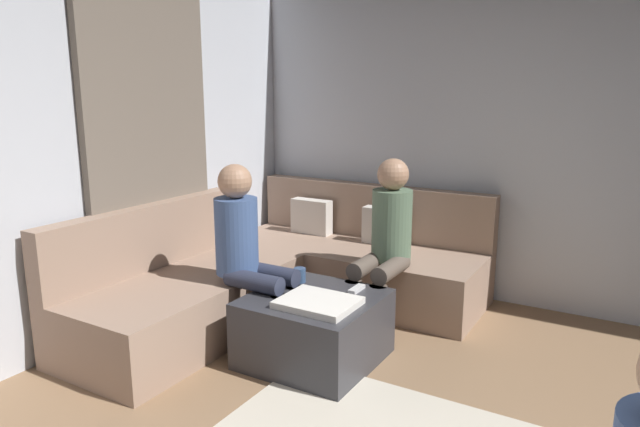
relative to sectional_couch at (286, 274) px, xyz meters
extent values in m
cube|color=silver|center=(2.08, 1.06, 1.07)|extent=(6.00, 0.12, 2.70)
cube|color=#726659|center=(-0.76, -0.58, 0.97)|extent=(0.06, 1.10, 2.50)
cube|color=#9E7F6B|center=(0.30, 0.53, -0.07)|extent=(2.10, 0.85, 0.42)
cube|color=#9E7F6B|center=(0.30, 0.88, 0.36)|extent=(2.10, 0.14, 0.45)
cube|color=#9E7F6B|center=(-0.32, -0.75, -0.07)|extent=(0.85, 1.70, 0.42)
cube|color=#9E7F6B|center=(-0.68, -0.75, 0.36)|extent=(0.14, 1.70, 0.45)
cube|color=silver|center=(-0.20, 0.70, 0.26)|extent=(0.36, 0.12, 0.36)
cube|color=silver|center=(0.50, 0.70, 0.26)|extent=(0.36, 0.12, 0.36)
cube|color=#333338|center=(0.63, -0.62, -0.07)|extent=(0.76, 0.76, 0.42)
cube|color=white|center=(0.73, -0.74, 0.16)|extent=(0.44, 0.36, 0.04)
cylinder|color=#334C72|center=(0.41, -0.44, 0.19)|extent=(0.08, 0.08, 0.10)
cube|color=white|center=(0.81, -0.40, 0.15)|extent=(0.05, 0.15, 0.02)
cylinder|color=brown|center=(0.89, -0.25, -0.07)|extent=(0.12, 0.12, 0.42)
cylinder|color=brown|center=(0.71, -0.25, -0.07)|extent=(0.12, 0.12, 0.42)
cylinder|color=brown|center=(0.89, -0.05, 0.20)|extent=(0.12, 0.40, 0.12)
cylinder|color=brown|center=(0.71, -0.05, 0.20)|extent=(0.12, 0.40, 0.12)
cylinder|color=#597259|center=(0.80, 0.15, 0.45)|extent=(0.28, 0.28, 0.50)
sphere|color=tan|center=(0.80, 0.15, 0.81)|extent=(0.22, 0.22, 0.22)
cylinder|color=#2D3347|center=(0.45, -0.55, -0.07)|extent=(0.12, 0.12, 0.42)
cylinder|color=#2D3347|center=(0.45, -0.73, -0.07)|extent=(0.12, 0.12, 0.42)
cylinder|color=#2D3347|center=(0.25, -0.55, 0.20)|extent=(0.40, 0.12, 0.12)
cylinder|color=#2D3347|center=(0.25, -0.73, 0.20)|extent=(0.40, 0.12, 0.12)
cylinder|color=#3F598C|center=(0.05, -0.64, 0.45)|extent=(0.28, 0.28, 0.50)
sphere|color=tan|center=(0.05, -0.64, 0.81)|extent=(0.22, 0.22, 0.22)
camera|label=1|loc=(2.34, -3.44, 1.39)|focal=31.93mm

